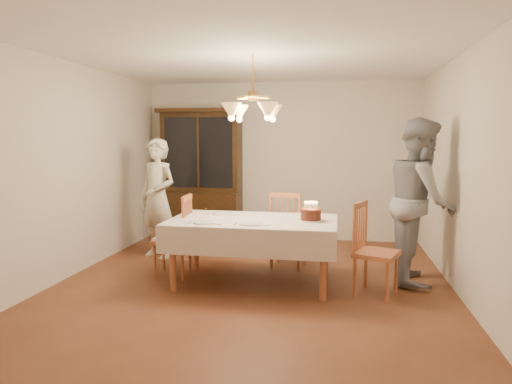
% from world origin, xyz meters
% --- Properties ---
extents(ground, '(5.00, 5.00, 0.00)m').
position_xyz_m(ground, '(0.00, 0.00, 0.00)').
color(ground, '#592C19').
rests_on(ground, ground).
extents(room_shell, '(5.00, 5.00, 5.00)m').
position_xyz_m(room_shell, '(0.00, 0.00, 1.58)').
color(room_shell, white).
rests_on(room_shell, ground).
extents(dining_table, '(1.90, 1.10, 0.76)m').
position_xyz_m(dining_table, '(0.00, 0.00, 0.68)').
color(dining_table, brown).
rests_on(dining_table, ground).
extents(china_hutch, '(1.38, 0.54, 2.16)m').
position_xyz_m(china_hutch, '(-1.29, 2.25, 1.04)').
color(china_hutch, black).
rests_on(china_hutch, ground).
extents(chair_far_side, '(0.50, 0.48, 1.00)m').
position_xyz_m(chair_far_side, '(0.32, 0.77, 0.44)').
color(chair_far_side, brown).
rests_on(chair_far_side, ground).
extents(chair_left_end, '(0.45, 0.47, 1.00)m').
position_xyz_m(chair_left_end, '(-1.01, 0.12, 0.45)').
color(chair_left_end, brown).
rests_on(chair_left_end, ground).
extents(chair_right_end, '(0.55, 0.56, 1.00)m').
position_xyz_m(chair_right_end, '(1.36, -0.13, 0.44)').
color(chair_right_end, brown).
rests_on(chair_right_end, ground).
extents(elderly_woman, '(0.72, 0.61, 1.68)m').
position_xyz_m(elderly_woman, '(-1.55, 0.95, 0.84)').
color(elderly_woman, beige).
rests_on(elderly_woman, ground).
extents(adult_in_grey, '(0.78, 0.97, 1.92)m').
position_xyz_m(adult_in_grey, '(1.90, 0.44, 0.96)').
color(adult_in_grey, slate).
rests_on(adult_in_grey, ground).
extents(birthday_cake, '(0.30, 0.30, 0.22)m').
position_xyz_m(birthday_cake, '(0.66, 0.01, 0.82)').
color(birthday_cake, white).
rests_on(birthday_cake, dining_table).
extents(place_setting_near_left, '(0.37, 0.23, 0.02)m').
position_xyz_m(place_setting_near_left, '(-0.47, -0.34, 0.77)').
color(place_setting_near_left, white).
rests_on(place_setting_near_left, dining_table).
extents(place_setting_near_right, '(0.39, 0.25, 0.02)m').
position_xyz_m(place_setting_near_right, '(0.05, -0.31, 0.77)').
color(place_setting_near_right, white).
rests_on(place_setting_near_right, dining_table).
extents(place_setting_far_left, '(0.41, 0.27, 0.02)m').
position_xyz_m(place_setting_far_left, '(-0.42, 0.31, 0.77)').
color(place_setting_far_left, white).
rests_on(place_setting_far_left, dining_table).
extents(chandelier, '(0.62, 0.62, 0.73)m').
position_xyz_m(chandelier, '(-0.00, -0.00, 1.98)').
color(chandelier, '#BF8C3F').
rests_on(chandelier, ground).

